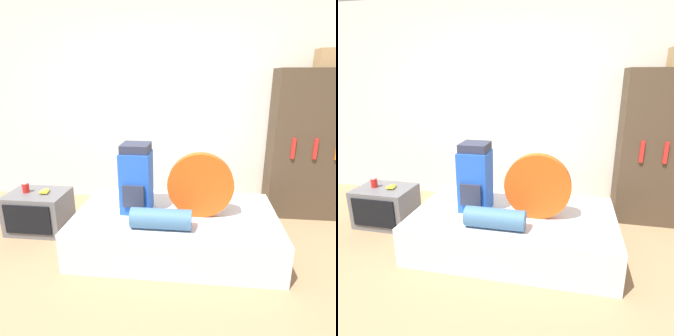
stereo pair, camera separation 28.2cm
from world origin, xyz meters
TOP-DOWN VIEW (x-y plane):
  - ground_plane at (0.00, 0.00)m, footprint 16.00×16.00m
  - wall_back at (0.00, 2.08)m, footprint 8.00×0.05m
  - bed at (0.19, 0.84)m, footprint 1.94×1.13m
  - backpack at (-0.20, 0.84)m, footprint 0.29×0.32m
  - tent_bag at (0.42, 0.79)m, footprint 0.62×0.09m
  - sleeping_roll at (0.09, 0.49)m, footprint 0.53×0.18m
  - television at (-1.35, 1.02)m, footprint 0.63×0.48m
  - canister at (-1.47, 1.02)m, footprint 0.07×0.07m
  - banana_bunch at (-1.26, 1.04)m, footprint 0.12×0.15m
  - bookshelf at (1.69, 1.79)m, footprint 0.89×0.44m
  - cardboard_box at (1.80, 1.79)m, footprint 0.30×0.23m

SIDE VIEW (x-z plane):
  - ground_plane at x=0.00m, z-range 0.00..0.00m
  - bed at x=0.19m, z-range 0.00..0.38m
  - television at x=-1.35m, z-range 0.00..0.44m
  - banana_bunch at x=-1.26m, z-range 0.44..0.48m
  - sleeping_roll at x=0.09m, z-range 0.38..0.56m
  - canister at x=-1.47m, z-range 0.44..0.55m
  - tent_bag at x=0.42m, z-range 0.38..1.00m
  - backpack at x=-0.20m, z-range 0.37..1.05m
  - bookshelf at x=1.69m, z-range 0.00..1.75m
  - wall_back at x=0.00m, z-range 0.00..2.60m
  - cardboard_box at x=1.80m, z-range 1.75..1.95m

